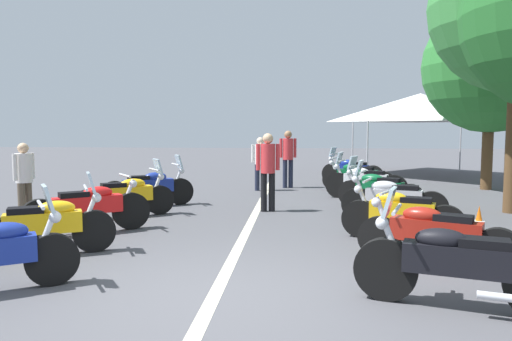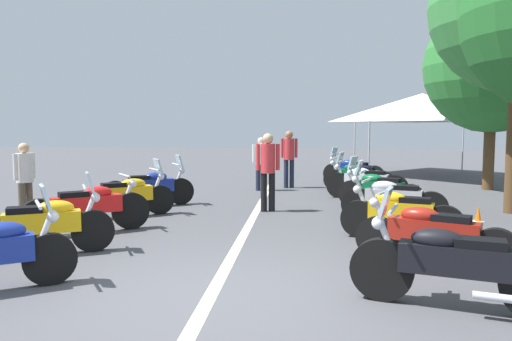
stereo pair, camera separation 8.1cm
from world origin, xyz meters
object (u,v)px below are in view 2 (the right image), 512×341
motorcycle_right_row_2 (399,214)px  event_tent (422,108)px  motorcycle_left_row_4 (150,187)px  bystander_1 (25,176)px  bystander_2 (289,154)px  motorcycle_left_row_2 (88,207)px  motorcycle_right_row_0 (452,264)px  motorcycle_left_row_1 (45,224)px  motorcycle_left_row_3 (126,195)px  motorcycle_right_row_6 (358,176)px  motorcycle_right_row_4 (379,189)px  traffic_cone_1 (478,226)px  roadside_tree_1 (493,66)px  motorcycle_right_row_7 (352,171)px  motorcycle_right_row_5 (365,181)px  bystander_0 (268,166)px  bystander_3 (261,160)px  motorcycle_right_row_1 (432,233)px  motorcycle_right_row_3 (392,199)px

motorcycle_right_row_2 → event_tent: event_tent is taller
motorcycle_left_row_4 → motorcycle_right_row_2: bearing=-60.0°
bystander_1 → bystander_2: bearing=63.3°
motorcycle_left_row_2 → motorcycle_right_row_0: (-3.13, -5.27, 0.01)m
motorcycle_left_row_1 → motorcycle_left_row_3: bearing=61.3°
motorcycle_left_row_1 → motorcycle_right_row_6: motorcycle_left_row_1 is taller
motorcycle_right_row_4 → traffic_cone_1: (-3.27, -1.06, -0.17)m
motorcycle_right_row_0 → bystander_1: (4.19, 7.05, 0.43)m
traffic_cone_1 → bystander_1: (1.23, 8.33, 0.62)m
bystander_2 → motorcycle_left_row_4: bearing=129.7°
motorcycle_left_row_3 → bystander_1: (-0.55, 1.88, 0.44)m
motorcycle_left_row_2 → motorcycle_right_row_2: motorcycle_left_row_2 is taller
motorcycle_left_row_4 → motorcycle_right_row_6: size_ratio=0.98×
motorcycle_left_row_2 → roadside_tree_1: bearing=0.3°
motorcycle_right_row_0 → traffic_cone_1: 3.22m
motorcycle_right_row_7 → bystander_2: bearing=52.4°
motorcycle_left_row_4 → motorcycle_right_row_0: bearing=-79.5°
motorcycle_right_row_5 → motorcycle_right_row_7: (3.15, 0.01, 0.00)m
motorcycle_left_row_4 → motorcycle_right_row_4: size_ratio=1.08×
bystander_0 → bystander_2: (4.35, -0.36, 0.02)m
motorcycle_left_row_1 → motorcycle_left_row_4: 4.50m
bystander_3 → roadside_tree_1: 7.38m
motorcycle_right_row_7 → motorcycle_left_row_2: bearing=84.8°
motorcycle_left_row_4 → bystander_1: size_ratio=1.26×
motorcycle_right_row_7 → motorcycle_right_row_1: bearing=120.0°
motorcycle_right_row_5 → motorcycle_right_row_6: size_ratio=1.02×
motorcycle_left_row_4 → motorcycle_right_row_0: 7.98m
bystander_0 → motorcycle_left_row_2: bearing=121.6°
motorcycle_right_row_0 → motorcycle_right_row_6: motorcycle_right_row_0 is taller
motorcycle_left_row_1 → motorcycle_right_row_1: size_ratio=0.94×
bystander_1 → motorcycle_left_row_3: bearing=30.8°
motorcycle_left_row_1 → motorcycle_right_row_7: size_ratio=0.98×
motorcycle_left_row_1 → motorcycle_right_row_0: (-1.64, -5.25, 0.01)m
bystander_1 → motorcycle_right_row_5: bearing=40.9°
motorcycle_right_row_7 → bystander_2: (-0.86, 2.03, 0.57)m
motorcycle_right_row_5 → traffic_cone_1: bearing=124.7°
motorcycle_right_row_5 → bystander_0: 3.21m
motorcycle_right_row_3 → motorcycle_right_row_4: bearing=-71.7°
motorcycle_left_row_2 → bystander_1: size_ratio=1.20×
bystander_3 → event_tent: event_tent is taller
bystander_2 → bystander_3: bearing=121.4°
motorcycle_right_row_3 → bystander_3: size_ratio=1.27×
motorcycle_right_row_7 → motorcycle_right_row_0: bearing=118.8°
bystander_0 → traffic_cone_1: bearing=-136.8°
motorcycle_right_row_2 → motorcycle_right_row_7: motorcycle_right_row_7 is taller
event_tent → bystander_1: bearing=135.6°
motorcycle_right_row_2 → event_tent: size_ratio=0.37×
motorcycle_left_row_4 → motorcycle_right_row_3: bearing=-44.5°
motorcycle_right_row_6 → motorcycle_right_row_5: bearing=116.7°
motorcycle_left_row_2 → motorcycle_left_row_4: bearing=50.3°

